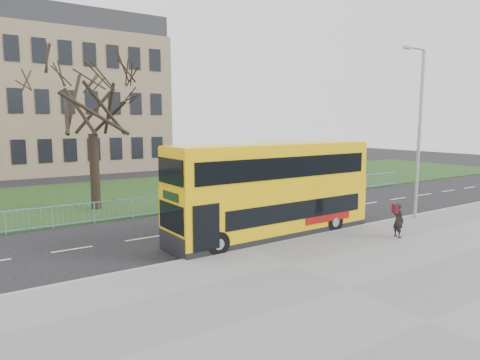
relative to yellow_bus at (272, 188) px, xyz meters
name	(u,v)px	position (x,y,z in m)	size (l,w,h in m)	color
ground	(230,241)	(-1.98, 0.41, -2.22)	(120.00, 120.00, 0.00)	black
pavement	(349,290)	(-1.98, -6.34, -2.16)	(80.00, 10.50, 0.12)	slate
kerb	(251,248)	(-1.98, -1.14, -2.15)	(80.00, 0.20, 0.14)	gray
grass_verge	(123,194)	(-1.98, 14.71, -2.18)	(80.00, 15.40, 0.08)	#183212
guard_railing	(167,204)	(-1.98, 7.01, -1.67)	(40.00, 0.12, 1.10)	#77AFD4
bare_tree	(92,119)	(-4.98, 10.41, 3.08)	(7.30, 7.30, 10.43)	black
civic_building	(6,104)	(-6.98, 35.41, 4.78)	(30.00, 15.00, 14.00)	#8B6F58
yellow_bus	(272,188)	(0.00, 0.00, 0.00)	(9.91, 2.54, 4.13)	yellow
pedestrian	(398,220)	(4.24, -3.49, -1.33)	(0.56, 0.37, 1.53)	black
street_lamp	(419,127)	(8.15, -1.60, 2.64)	(1.83, 0.30, 8.65)	#999CA2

